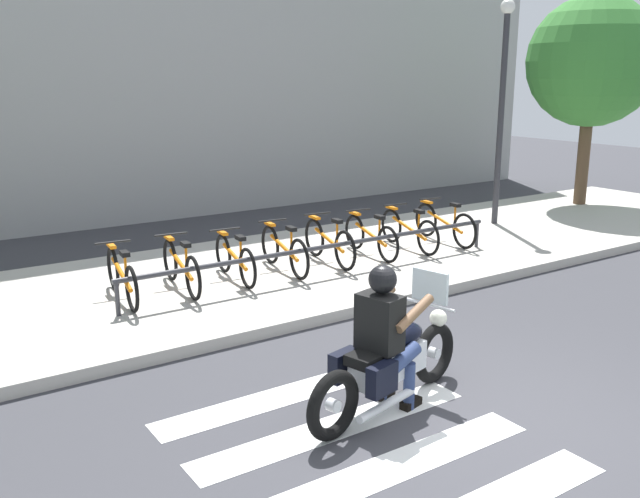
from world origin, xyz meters
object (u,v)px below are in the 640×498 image
bicycle_0 (122,276)px  bicycle_5 (371,236)px  bicycle_7 (444,224)px  bicycle_6 (409,230)px  rider (385,328)px  bicycle_3 (284,250)px  bike_rack (327,248)px  tree_near_rack (592,62)px  motorcycle (389,363)px  bicycle_2 (235,258)px  bicycle_4 (329,242)px  bicycle_1 (181,267)px  street_lamp (502,95)px

bicycle_0 → bicycle_5: (4.20, -0.00, -0.00)m
bicycle_7 → bicycle_6: bearing=180.0°
rider → bicycle_7: bearing=41.0°
bicycle_3 → bicycle_7: bicycle_7 is taller
bicycle_6 → bike_rack: bearing=-165.2°
bicycle_5 → tree_near_rack: (7.05, 1.05, 2.87)m
motorcycle → bicycle_7: 6.27m
bicycle_2 → bicycle_5: size_ratio=0.95×
rider → tree_near_rack: size_ratio=0.30×
bike_rack → tree_near_rack: (8.30, 1.61, 2.78)m
bicycle_7 → bicycle_4: bearing=-180.0°
bicycle_0 → bicycle_7: 5.88m
bicycle_1 → bicycle_6: bearing=0.0°
bicycle_2 → rider: bearing=-98.0°
bicycle_2 → bicycle_5: bicycle_5 is taller
bicycle_2 → bicycle_7: size_ratio=0.90×
bicycle_1 → bike_rack: bicycle_1 is taller
bicycle_3 → bicycle_6: bicycle_3 is taller
motorcycle → bicycle_1: size_ratio=1.31×
motorcycle → street_lamp: street_lamp is taller
bicycle_5 → bike_rack: size_ratio=0.25×
bike_rack → street_lamp: street_lamp is taller
tree_near_rack → rider: bearing=-152.8°
bicycle_5 → tree_near_rack: size_ratio=0.34×
bike_rack → bicycle_1: bearing=165.2°
bicycle_4 → motorcycle: bearing=-117.9°
rider → street_lamp: 8.56m
street_lamp → bicycle_0: bearing=-175.3°
rider → bike_rack: 4.05m
bicycle_6 → bicycle_0: bearing=-180.0°
bicycle_0 → bicycle_4: 3.36m
bicycle_5 → bicycle_7: size_ratio=0.95×
bicycle_0 → bike_rack: 2.99m
motorcycle → bicycle_0: motorcycle is taller
bicycle_1 → bike_rack: 2.17m
bicycle_0 → bicycle_3: (2.52, -0.00, 0.00)m
motorcycle → bicycle_0: (-1.17, 4.14, 0.03)m
bicycle_1 → bicycle_4: size_ratio=1.02×
bicycle_1 → bicycle_6: (4.20, 0.00, -0.00)m
rider → bike_rack: (1.85, 3.60, -0.25)m
bicycle_0 → motorcycle: bearing=-74.2°
bike_rack → street_lamp: size_ratio=1.45×
bicycle_1 → tree_near_rack: 10.84m
bicycle_2 → bicycle_3: (0.84, -0.00, 0.01)m
bicycle_6 → tree_near_rack: (6.21, 1.05, 2.87)m
bicycle_3 → bicycle_6: 2.52m
bicycle_1 → street_lamp: bearing=5.3°
bicycle_0 → bicycle_2: size_ratio=1.09×
motorcycle → bicycle_2: (0.51, 4.14, 0.02)m
bicycle_3 → bicycle_4: bearing=-0.0°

